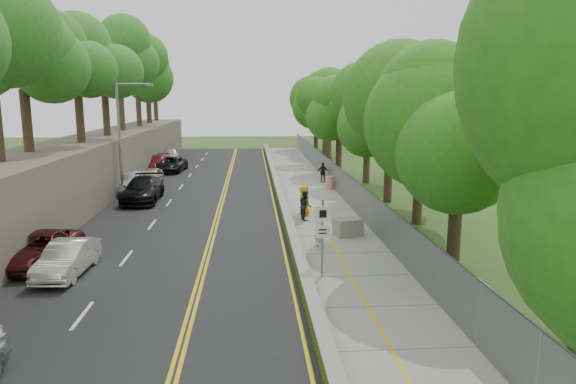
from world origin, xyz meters
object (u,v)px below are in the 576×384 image
at_px(concrete_block, 348,227).
at_px(person_far, 323,172).
at_px(car_2, 40,249).
at_px(streetlight, 123,132).
at_px(car_1, 67,258).
at_px(construction_barrel, 329,183).
at_px(painter_0, 305,201).
at_px(signpost, 323,230).

bearing_deg(concrete_block, person_far, 86.49).
bearing_deg(car_2, person_far, 57.57).
distance_m(streetlight, car_1, 16.52).
bearing_deg(construction_barrel, car_1, -126.18).
height_order(car_1, car_2, car_1).
bearing_deg(painter_0, streetlight, 61.12).
bearing_deg(streetlight, concrete_block, -38.84).
height_order(car_2, painter_0, painter_0).
xyz_separation_m(car_2, person_far, (14.80, 19.85, 0.17)).
bearing_deg(car_2, painter_0, 38.00).
distance_m(streetlight, person_far, 16.05).
relative_size(streetlight, concrete_block, 6.08).
xyz_separation_m(signpost, car_2, (-11.65, 2.49, -1.26)).
relative_size(car_1, painter_0, 2.22).
xyz_separation_m(construction_barrel, car_1, (-13.25, -18.12, 0.16)).
bearing_deg(construction_barrel, car_2, -131.70).
bearing_deg(car_2, construction_barrel, 52.58).
bearing_deg(car_1, signpost, -3.25).
height_order(construction_barrel, person_far, person_far).
bearing_deg(painter_0, person_far, -13.43).
distance_m(painter_0, person_far, 12.12).
bearing_deg(car_1, construction_barrel, 56.46).
xyz_separation_m(car_1, car_2, (-1.60, 1.45, -0.00)).
bearing_deg(concrete_block, construction_barrel, 85.42).
bearing_deg(car_1, car_2, 140.39).
bearing_deg(person_far, painter_0, 87.03).
height_order(signpost, car_1, signpost).
relative_size(construction_barrel, painter_0, 0.54).
relative_size(car_1, person_far, 2.45).
bearing_deg(signpost, painter_0, 87.82).
bearing_deg(person_far, signpost, 92.11).
xyz_separation_m(signpost, car_1, (-10.05, 1.04, -1.26)).
distance_m(car_1, painter_0, 14.12).
bearing_deg(person_far, concrete_block, 96.63).
bearing_deg(signpost, car_2, 167.93).
height_order(streetlight, person_far, streetlight).
bearing_deg(painter_0, signpost, 177.50).
xyz_separation_m(construction_barrel, person_far, (-0.05, 3.18, 0.33)).
xyz_separation_m(streetlight, car_2, (-0.14, -14.53, -3.94)).
distance_m(signpost, person_far, 22.59).
bearing_deg(signpost, concrete_block, 70.33).
xyz_separation_m(streetlight, car_1, (1.46, -15.98, -3.94)).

